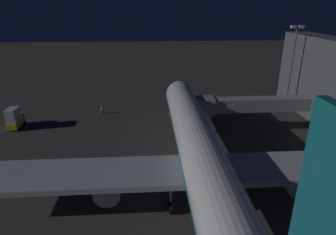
% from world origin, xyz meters
% --- Properties ---
extents(ground_plane, '(320.00, 320.00, 0.00)m').
position_xyz_m(ground_plane, '(0.00, 0.00, 0.00)').
color(ground_plane, '#383533').
extents(airliner_at_gate, '(59.44, 61.70, 20.41)m').
position_xyz_m(airliner_at_gate, '(-0.00, 12.25, 5.61)').
color(airliner_at_gate, silver).
rests_on(airliner_at_gate, ground_plane).
extents(jet_bridge, '(21.82, 3.40, 7.27)m').
position_xyz_m(jet_bridge, '(-11.73, -7.79, 5.73)').
color(jet_bridge, '#9E9E99').
rests_on(jet_bridge, ground_plane).
extents(apron_floodlight_mast, '(2.90, 0.50, 19.45)m').
position_xyz_m(apron_floodlight_mast, '(-25.50, -19.04, 11.19)').
color(apron_floodlight_mast, '#59595E').
rests_on(apron_floodlight_mast, ground_plane).
extents(ops_van, '(2.36, 4.58, 4.34)m').
position_xyz_m(ops_van, '(33.79, -12.95, 2.12)').
color(ops_van, yellow).
rests_on(ops_van, ground_plane).
extents(ground_crew_near_nose_gear, '(0.40, 0.40, 1.76)m').
position_xyz_m(ground_crew_near_nose_gear, '(17.41, -20.19, 0.97)').
color(ground_crew_near_nose_gear, black).
rests_on(ground_crew_near_nose_gear, ground_plane).
extents(traffic_cone_nose_port, '(0.36, 0.36, 0.55)m').
position_xyz_m(traffic_cone_nose_port, '(-2.20, -17.75, 0.28)').
color(traffic_cone_nose_port, orange).
rests_on(traffic_cone_nose_port, ground_plane).
extents(traffic_cone_nose_starboard, '(0.36, 0.36, 0.55)m').
position_xyz_m(traffic_cone_nose_starboard, '(2.20, -17.75, 0.28)').
color(traffic_cone_nose_starboard, orange).
rests_on(traffic_cone_nose_starboard, ground_plane).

